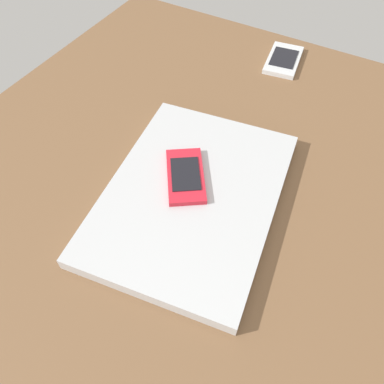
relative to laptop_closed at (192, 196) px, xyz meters
The scene contains 4 objects.
desk_surface 10.79cm from the laptop_closed, 27.57° to the right, with size 120.00×80.00×3.00cm, color brown.
laptop_closed is the anchor object (origin of this frame).
cell_phone_on_laptop 3.23cm from the laptop_closed, 130.53° to the right, with size 11.84×10.45×1.00cm.
cell_phone_on_desk 40.93cm from the laptop_closed, behind, with size 12.02×7.98×1.09cm.
Camera 1 is at (21.28, 22.05, 50.16)cm, focal length 36.09 mm.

